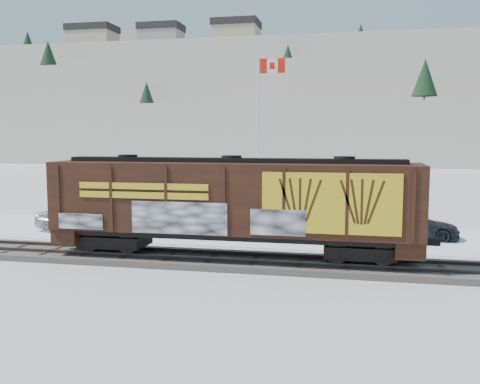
% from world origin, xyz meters
% --- Properties ---
extents(ground, '(500.00, 500.00, 0.00)m').
position_xyz_m(ground, '(0.00, 0.00, 0.00)').
color(ground, white).
rests_on(ground, ground).
extents(rail_track, '(50.00, 3.40, 0.43)m').
position_xyz_m(rail_track, '(0.00, 0.00, 0.15)').
color(rail_track, '#59544C').
rests_on(rail_track, ground).
extents(parking_strip, '(40.00, 8.00, 0.03)m').
position_xyz_m(parking_strip, '(0.00, 7.50, 0.01)').
color(parking_strip, white).
rests_on(parking_strip, ground).
extents(hillside, '(360.00, 110.00, 93.00)m').
position_xyz_m(hillside, '(-0.05, 139.79, 14.37)').
color(hillside, white).
rests_on(hillside, ground).
extents(hopper_railcar, '(16.54, 3.06, 4.40)m').
position_xyz_m(hopper_railcar, '(2.90, -0.01, 2.88)').
color(hopper_railcar, black).
rests_on(hopper_railcar, rail_track).
extents(flagpole, '(2.30, 0.90, 11.30)m').
position_xyz_m(flagpole, '(1.80, 13.86, 4.16)').
color(flagpole, silver).
rests_on(flagpole, ground).
extents(car_silver, '(4.79, 2.46, 1.56)m').
position_xyz_m(car_silver, '(-8.32, 5.87, 0.81)').
color(car_silver, '#B7BABF').
rests_on(car_silver, parking_strip).
extents(car_white, '(5.07, 2.47, 1.60)m').
position_xyz_m(car_white, '(-4.55, 7.44, 0.83)').
color(car_white, silver).
rests_on(car_white, parking_strip).
extents(car_dark, '(5.40, 2.54, 1.52)m').
position_xyz_m(car_dark, '(11.51, 7.96, 0.79)').
color(car_dark, black).
rests_on(car_dark, parking_strip).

